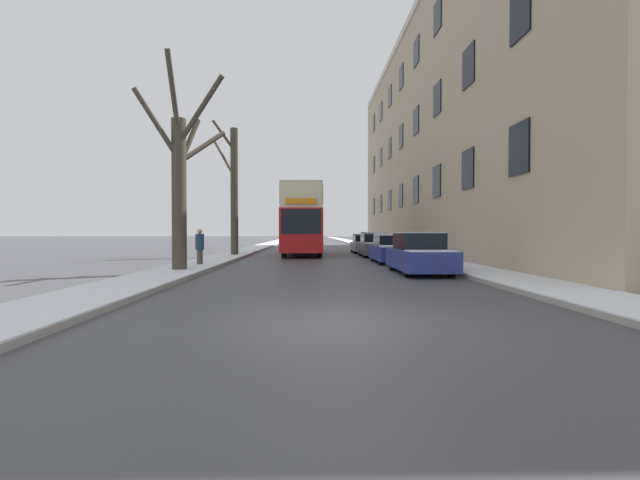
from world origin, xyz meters
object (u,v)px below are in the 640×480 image
(parked_car_0, at_px, (419,254))
(parked_car_1, at_px, (392,249))
(bare_tree_left_1, at_px, (234,187))
(double_decker_bus, at_px, (302,217))
(parked_car_2, at_px, (375,245))
(parked_car_3, at_px, (365,244))
(pedestrian_left_sidewalk, at_px, (200,246))
(bare_tree_left_0, at_px, (180,180))

(parked_car_0, height_order, parked_car_1, parked_car_0)
(bare_tree_left_1, bearing_deg, parked_car_1, -31.86)
(parked_car_0, bearing_deg, double_decker_bus, 108.66)
(parked_car_2, xyz_separation_m, parked_car_3, (-0.00, 4.89, -0.05))
(parked_car_1, relative_size, pedestrian_left_sidewalk, 2.41)
(double_decker_bus, distance_m, parked_car_1, 9.58)
(double_decker_bus, bearing_deg, parked_car_0, -71.34)
(parked_car_2, height_order, parked_car_3, parked_car_2)
(bare_tree_left_0, distance_m, parked_car_0, 9.36)
(bare_tree_left_0, bearing_deg, parked_car_1, 30.29)
(bare_tree_left_0, xyz_separation_m, parked_car_2, (8.94, 10.78, -2.78))
(bare_tree_left_0, height_order, double_decker_bus, bare_tree_left_0)
(bare_tree_left_0, relative_size, pedestrian_left_sidewalk, 4.64)
(bare_tree_left_1, height_order, parked_car_3, bare_tree_left_1)
(bare_tree_left_1, distance_m, double_decker_bus, 5.34)
(parked_car_0, distance_m, parked_car_2, 10.97)
(bare_tree_left_1, relative_size, double_decker_bus, 0.82)
(double_decker_bus, bearing_deg, parked_car_3, 26.22)
(bare_tree_left_0, xyz_separation_m, parked_car_3, (8.94, 15.67, -2.83))
(parked_car_3, bearing_deg, double_decker_bus, -153.78)
(parked_car_2, distance_m, pedestrian_left_sidewalk, 12.10)
(pedestrian_left_sidewalk, bearing_deg, double_decker_bus, -5.37)
(bare_tree_left_1, height_order, double_decker_bus, bare_tree_left_1)
(bare_tree_left_1, bearing_deg, bare_tree_left_0, -90.50)
(double_decker_bus, bearing_deg, bare_tree_left_1, -147.68)
(double_decker_bus, distance_m, pedestrian_left_sidewalk, 11.77)
(parked_car_2, relative_size, parked_car_3, 1.00)
(bare_tree_left_1, height_order, pedestrian_left_sidewalk, bare_tree_left_1)
(bare_tree_left_1, xyz_separation_m, parked_car_2, (8.84, 0.06, -3.63))
(parked_car_0, bearing_deg, bare_tree_left_1, 129.04)
(bare_tree_left_0, distance_m, parked_car_3, 18.26)
(parked_car_1, bearing_deg, parked_car_0, -90.00)
(parked_car_2, bearing_deg, parked_car_1, -90.00)
(bare_tree_left_0, xyz_separation_m, bare_tree_left_1, (0.09, 10.72, 0.85))
(bare_tree_left_0, xyz_separation_m, double_decker_bus, (4.35, 13.41, -0.92))
(parked_car_3, bearing_deg, bare_tree_left_1, -150.75)
(parked_car_3, relative_size, pedestrian_left_sidewalk, 2.32)
(bare_tree_left_0, height_order, parked_car_0, bare_tree_left_0)
(parked_car_3, distance_m, pedestrian_left_sidewalk, 15.83)
(parked_car_3, bearing_deg, bare_tree_left_0, -119.70)
(bare_tree_left_0, xyz_separation_m, parked_car_1, (8.94, 5.22, -2.81))
(double_decker_bus, relative_size, parked_car_2, 2.61)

